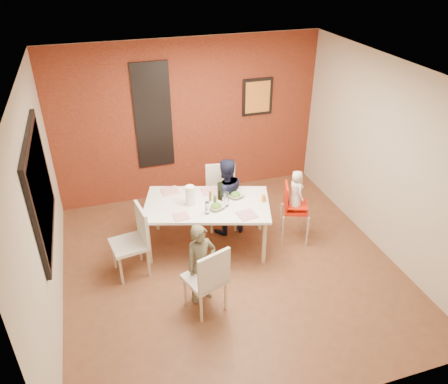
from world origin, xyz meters
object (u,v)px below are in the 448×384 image
object	(u,v)px
dining_table	(207,207)
child_near	(201,264)
high_chair	(293,207)
paper_towel_roll	(190,196)
chair_left	(135,238)
toddler	(296,190)
chair_near	(209,277)
wine_bottle	(220,192)
chair_far	(221,192)
child_far	(225,197)

from	to	relation	value
dining_table	child_near	distance (m)	1.12
high_chair	paper_towel_roll	xyz separation A→B (m)	(-1.48, 0.25, 0.32)
dining_table	chair_left	world-z (taller)	chair_left
chair_left	toddler	world-z (taller)	toddler
child_near	toddler	bearing A→B (deg)	11.25
chair_left	paper_towel_roll	size ratio (longest dim) A/B	3.33
chair_near	high_chair	distance (m)	1.92
dining_table	child_near	xyz separation A→B (m)	(-0.37, -1.05, -0.12)
toddler	wine_bottle	distance (m)	1.10
dining_table	chair_far	xyz separation A→B (m)	(0.38, 0.52, -0.12)
child_near	chair_left	bearing A→B (deg)	116.55
chair_left	chair_near	bearing A→B (deg)	26.35
high_chair	child_far	world-z (taller)	child_far
wine_bottle	paper_towel_roll	xyz separation A→B (m)	(-0.43, 0.04, 0.00)
chair_far	toddler	distance (m)	1.21
high_chair	child_far	xyz separation A→B (m)	(-0.89, 0.49, 0.06)
wine_bottle	chair_near	bearing A→B (deg)	-112.65
chair_near	toddler	world-z (taller)	toddler
chair_near	chair_left	size ratio (longest dim) A/B	0.97
chair_left	wine_bottle	distance (m)	1.34
dining_table	toddler	size ratio (longest dim) A/B	3.24
paper_towel_roll	chair_far	bearing A→B (deg)	38.76
chair_near	dining_table	bearing A→B (deg)	-123.99
child_far	wine_bottle	xyz separation A→B (m)	(-0.16, -0.27, 0.26)
high_chair	toddler	size ratio (longest dim) A/B	1.54
child_far	paper_towel_roll	size ratio (longest dim) A/B	4.20
chair_near	child_far	world-z (taller)	child_far
toddler	paper_towel_roll	distance (m)	1.52
chair_far	child_near	xyz separation A→B (m)	(-0.75, -1.57, -0.00)
chair_near	wine_bottle	bearing A→B (deg)	-131.77
chair_left	high_chair	world-z (taller)	chair_left
child_near	toddler	world-z (taller)	toddler
chair_far	child_far	distance (m)	0.26
chair_left	high_chair	bearing A→B (deg)	81.95
chair_left	child_near	world-z (taller)	child_near
child_near	wine_bottle	xyz separation A→B (m)	(0.57, 1.05, 0.33)
toddler	paper_towel_roll	world-z (taller)	toddler
paper_towel_roll	toddler	bearing A→B (deg)	-10.15
child_near	child_far	distance (m)	1.51
chair_near	toddler	xyz separation A→B (m)	(1.61, 1.06, 0.33)
high_chair	wine_bottle	distance (m)	1.12
chair_left	wine_bottle	size ratio (longest dim) A/B	3.36
wine_bottle	child_near	bearing A→B (deg)	-118.34
chair_near	paper_towel_roll	distance (m)	1.37
child_far	toddler	size ratio (longest dim) A/B	2.04
child_far	toddler	distance (m)	1.07
high_chair	toddler	world-z (taller)	toddler
dining_table	toddler	world-z (taller)	toddler
chair_near	child_near	xyz separation A→B (m)	(-0.03, 0.24, 0.02)
dining_table	high_chair	distance (m)	1.27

